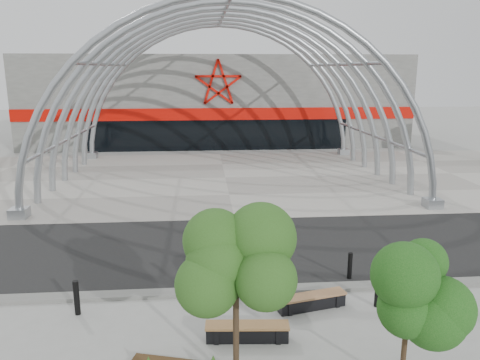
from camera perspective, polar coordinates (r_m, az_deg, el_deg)
name	(u,v)px	position (r m, az deg, el deg)	size (l,w,h in m)	color
ground	(250,288)	(15.27, 1.27, -13.07)	(140.00, 140.00, 0.00)	#989892
road	(241,247)	(18.45, 0.13, -8.21)	(140.00, 7.00, 0.02)	black
forecourt	(225,178)	(29.90, -1.81, 0.28)	(60.00, 17.00, 0.04)	gray
kerb	(251,290)	(15.02, 1.37, -13.29)	(60.00, 0.50, 0.12)	slate
arena_building	(216,98)	(47.15, -2.99, 9.95)	(34.00, 15.24, 8.00)	slate
vault_canopy	(225,178)	(29.91, -1.81, 0.27)	(20.80, 15.80, 20.36)	#9A9FA4
street_tree_0	(236,260)	(9.79, -0.50, -9.73)	(1.80, 1.80, 4.12)	#2F2517
street_tree_1	(410,284)	(10.52, 20.03, -11.78)	(1.45, 1.45, 3.44)	#342413
bench_0	(247,332)	(12.61, 0.88, -18.07)	(2.18, 0.63, 0.45)	black
bench_1	(311,302)	(14.19, 8.71, -14.44)	(2.13, 0.92, 0.44)	black
bollard_0	(77,298)	(14.37, -19.29, -13.39)	(0.16, 0.16, 1.02)	black
bollard_1	(236,288)	(14.30, -0.45, -13.01)	(0.14, 0.14, 0.89)	black
bollard_2	(192,279)	(14.74, -5.91, -11.86)	(0.17, 0.17, 1.07)	black
bollard_3	(378,291)	(14.57, 16.42, -12.82)	(0.16, 0.16, 1.00)	black
bollard_4	(350,266)	(16.12, 13.25, -10.16)	(0.15, 0.15, 0.92)	black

